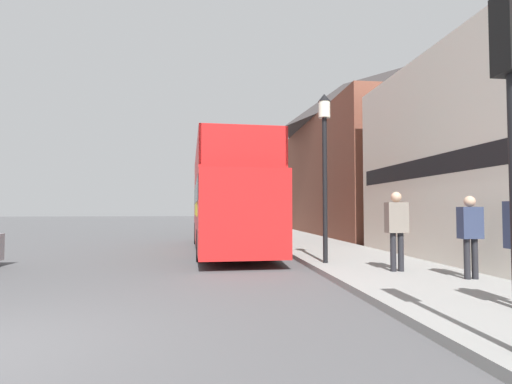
{
  "coord_description": "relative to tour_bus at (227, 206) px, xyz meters",
  "views": [
    {
      "loc": [
        2.71,
        -4.64,
        1.58
      ],
      "look_at": [
        4.38,
        9.57,
        2.22
      ],
      "focal_mm": 28.0,
      "sensor_mm": 36.0,
      "label": 1
    }
  ],
  "objects": [
    {
      "name": "lamp_post_third",
      "position": [
        2.58,
        11.17,
        1.4
      ],
      "size": [
        0.35,
        0.35,
        4.31
      ],
      "color": "black",
      "rests_on": "sidewalk"
    },
    {
      "name": "brick_terrace_rear",
      "position": [
        8.44,
        10.53,
        3.38
      ],
      "size": [
        6.0,
        19.86,
        10.24
      ],
      "color": "brown",
      "rests_on": "ground_plane"
    },
    {
      "name": "pedestrian_third",
      "position": [
        3.69,
        -6.7,
        -0.48
      ],
      "size": [
        0.49,
        0.27,
        1.86
      ],
      "color": "#232328",
      "rests_on": "sidewalk"
    },
    {
      "name": "ground_plane",
      "position": [
        -3.41,
        9.97,
        -1.74
      ],
      "size": [
        144.0,
        144.0,
        0.0
      ],
      "primitive_type": "plane",
      "color": "#4C4C4F"
    },
    {
      "name": "pedestrian_second",
      "position": [
        4.73,
        -7.88,
        -0.56
      ],
      "size": [
        0.45,
        0.25,
        1.73
      ],
      "color": "#232328",
      "rests_on": "sidewalk"
    },
    {
      "name": "lamp_post_second",
      "position": [
        2.59,
        3.06,
        1.69
      ],
      "size": [
        0.35,
        0.35,
        4.78
      ],
      "color": "black",
      "rests_on": "sidewalk"
    },
    {
      "name": "parked_car_ahead_of_bus",
      "position": [
        0.87,
        7.6,
        -1.1
      ],
      "size": [
        1.98,
        4.13,
        1.38
      ],
      "rotation": [
        0.0,
        0.0,
        0.06
      ],
      "color": "black",
      "rests_on": "ground_plane"
    },
    {
      "name": "tour_bus",
      "position": [
        0.0,
        0.0,
        0.0
      ],
      "size": [
        2.92,
        10.76,
        3.89
      ],
      "rotation": [
        0.0,
        0.0,
        0.05
      ],
      "color": "red",
      "rests_on": "ground_plane"
    },
    {
      "name": "lamp_post_nearest",
      "position": [
        2.46,
        -5.05,
        1.61
      ],
      "size": [
        0.35,
        0.35,
        4.65
      ],
      "color": "black",
      "rests_on": "sidewalk"
    },
    {
      "name": "sidewalk",
      "position": [
        3.72,
        6.97,
        -1.67
      ],
      "size": [
        3.45,
        108.0,
        0.14
      ],
      "color": "gray",
      "rests_on": "ground_plane"
    }
  ]
}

